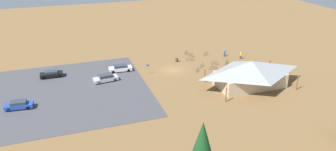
% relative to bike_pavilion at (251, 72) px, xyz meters
% --- Properties ---
extents(ground, '(160.00, 160.00, 0.00)m').
position_rel_bike_pavilion_xyz_m(ground, '(10.93, -12.25, -2.83)').
color(ground, brown).
rests_on(ground, ground).
extents(parking_lot_asphalt, '(38.51, 28.68, 0.05)m').
position_rel_bike_pavilion_xyz_m(parking_lot_asphalt, '(37.52, -8.47, -2.81)').
color(parking_lot_asphalt, '#424247').
rests_on(parking_lot_asphalt, ground).
extents(bike_pavilion, '(15.01, 8.93, 4.99)m').
position_rel_bike_pavilion_xyz_m(bike_pavilion, '(0.00, 0.00, 0.00)').
color(bike_pavilion, '#C6B28E').
rests_on(bike_pavilion, ground).
extents(trash_bin, '(0.60, 0.60, 0.90)m').
position_rel_bike_pavilion_xyz_m(trash_bin, '(8.51, -16.52, -2.38)').
color(trash_bin, brown).
rests_on(trash_bin, ground).
extents(lot_sign, '(0.56, 0.08, 2.20)m').
position_rel_bike_pavilion_xyz_m(lot_sign, '(16.55, -11.87, -1.42)').
color(lot_sign, '#99999E').
rests_on(lot_sign, ground).
extents(pine_west, '(3.17, 3.17, 8.06)m').
position_rel_bike_pavilion_xyz_m(pine_west, '(19.53, 20.99, 2.39)').
color(pine_west, brown).
rests_on(pine_west, ground).
extents(bicycle_blue_yard_center, '(1.22, 1.25, 0.76)m').
position_rel_bike_pavilion_xyz_m(bicycle_blue_yard_center, '(4.52, -20.78, -2.48)').
color(bicycle_blue_yard_center, black).
rests_on(bicycle_blue_yard_center, ground).
extents(bicycle_yellow_yard_left, '(1.48, 0.97, 0.85)m').
position_rel_bike_pavilion_xyz_m(bicycle_yellow_yard_left, '(0.37, -18.41, -2.47)').
color(bicycle_yellow_yard_left, black).
rests_on(bicycle_yellow_yard_left, ground).
extents(bicycle_red_by_bin, '(1.69, 0.54, 0.76)m').
position_rel_bike_pavilion_xyz_m(bicycle_red_by_bin, '(2.76, -9.85, -2.48)').
color(bicycle_red_by_bin, black).
rests_on(bicycle_red_by_bin, ground).
extents(bicycle_green_yard_right, '(1.29, 1.32, 0.84)m').
position_rel_bike_pavilion_xyz_m(bicycle_green_yard_right, '(-1.42, -11.51, -2.45)').
color(bicycle_green_yard_right, black).
rests_on(bicycle_green_yard_right, ground).
extents(bicycle_white_edge_south, '(1.46, 1.15, 0.89)m').
position_rel_bike_pavilion_xyz_m(bicycle_white_edge_south, '(4.49, -11.73, -2.45)').
color(bicycle_white_edge_south, black).
rests_on(bicycle_white_edge_south, ground).
extents(bicycle_teal_near_porch, '(1.47, 0.96, 0.80)m').
position_rel_bike_pavilion_xyz_m(bicycle_teal_near_porch, '(1.16, -12.22, -2.46)').
color(bicycle_teal_near_porch, black).
rests_on(bicycle_teal_near_porch, ground).
extents(bicycle_orange_edge_north, '(1.77, 0.54, 0.86)m').
position_rel_bike_pavilion_xyz_m(bicycle_orange_edge_north, '(5.33, -16.14, -2.45)').
color(bicycle_orange_edge_north, black).
rests_on(bicycle_orange_edge_north, ground).
extents(bicycle_black_near_sign, '(1.29, 1.25, 0.86)m').
position_rel_bike_pavilion_xyz_m(bicycle_black_near_sign, '(4.26, -19.00, -2.44)').
color(bicycle_black_near_sign, black).
rests_on(bicycle_black_near_sign, ground).
extents(bicycle_silver_yard_front, '(1.27, 1.29, 0.81)m').
position_rel_bike_pavilion_xyz_m(bicycle_silver_yard_front, '(6.43, -9.69, -2.46)').
color(bicycle_silver_yard_front, black).
rests_on(bicycle_silver_yard_front, ground).
extents(car_black_second_row, '(4.40, 1.87, 1.38)m').
position_rel_bike_pavilion_xyz_m(car_black_second_row, '(35.27, -16.47, -2.09)').
color(car_black_second_row, black).
rests_on(car_black_second_row, parking_lot_asphalt).
extents(car_white_aisle_side, '(4.82, 2.09, 1.40)m').
position_rel_bike_pavilion_xyz_m(car_white_aisle_side, '(21.63, -15.02, -2.09)').
color(car_white_aisle_side, white).
rests_on(car_white_aisle_side, parking_lot_asphalt).
extents(car_silver_end_stall, '(4.85, 2.46, 1.44)m').
position_rel_bike_pavilion_xyz_m(car_silver_end_stall, '(25.35, -10.84, -2.07)').
color(car_silver_end_stall, '#BCBCC1').
rests_on(car_silver_end_stall, parking_lot_asphalt).
extents(car_blue_front_row, '(4.48, 2.11, 1.38)m').
position_rel_bike_pavilion_xyz_m(car_blue_front_row, '(40.51, -4.54, -2.10)').
color(car_blue_front_row, '#1E42B2').
rests_on(car_blue_front_row, parking_lot_asphalt).
extents(visitor_by_pavilion, '(0.40, 0.39, 1.75)m').
position_rel_bike_pavilion_xyz_m(visitor_by_pavilion, '(-6.08, -13.50, -1.92)').
color(visitor_by_pavilion, '#2D3347').
rests_on(visitor_by_pavilion, ground).
extents(visitor_crossing_yard, '(0.39, 0.40, 1.77)m').
position_rel_bike_pavilion_xyz_m(visitor_crossing_yard, '(-3.38, -16.19, -1.90)').
color(visitor_crossing_yard, '#2D3347').
rests_on(visitor_crossing_yard, ground).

